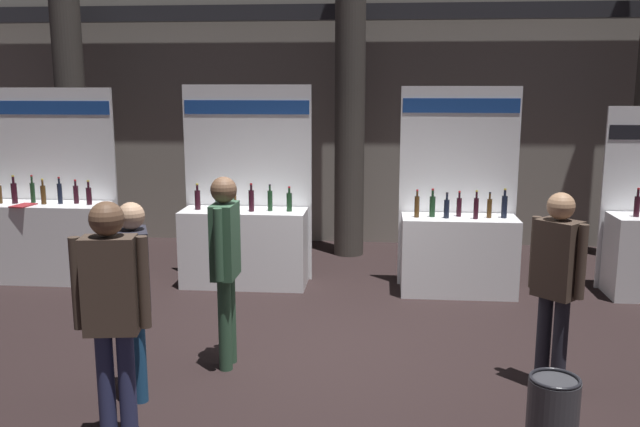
{
  "coord_description": "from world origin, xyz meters",
  "views": [
    {
      "loc": [
        0.48,
        -6.29,
        2.61
      ],
      "look_at": [
        -0.19,
        1.1,
        1.17
      ],
      "focal_mm": 37.77,
      "sensor_mm": 36.0,
      "label": 1
    }
  ],
  "objects_px": {
    "exhibitor_booth_2": "(458,244)",
    "trash_bin": "(552,417)",
    "visitor_2": "(225,256)",
    "visitor_4": "(556,274)",
    "exhibitor_booth_0": "(42,233)",
    "exhibitor_booth_1": "(245,237)",
    "visitor_1": "(112,304)",
    "visitor_0": "(135,283)"
  },
  "relations": [
    {
      "from": "trash_bin",
      "to": "visitor_2",
      "type": "relative_size",
      "value": 0.33
    },
    {
      "from": "visitor_2",
      "to": "visitor_4",
      "type": "distance_m",
      "value": 2.9
    },
    {
      "from": "exhibitor_booth_0",
      "to": "visitor_0",
      "type": "relative_size",
      "value": 1.53
    },
    {
      "from": "exhibitor_booth_0",
      "to": "trash_bin",
      "type": "xyz_separation_m",
      "value": [
        5.76,
        -3.92,
        -0.34
      ]
    },
    {
      "from": "exhibitor_booth_0",
      "to": "exhibitor_booth_1",
      "type": "relative_size",
      "value": 0.98
    },
    {
      "from": "exhibitor_booth_2",
      "to": "visitor_1",
      "type": "height_order",
      "value": "exhibitor_booth_2"
    },
    {
      "from": "visitor_1",
      "to": "visitor_4",
      "type": "xyz_separation_m",
      "value": [
        3.36,
        1.26,
        -0.06
      ]
    },
    {
      "from": "exhibitor_booth_0",
      "to": "exhibitor_booth_2",
      "type": "distance_m",
      "value": 5.5
    },
    {
      "from": "exhibitor_booth_2",
      "to": "visitor_4",
      "type": "relative_size",
      "value": 1.49
    },
    {
      "from": "visitor_0",
      "to": "visitor_2",
      "type": "bearing_deg",
      "value": -62.51
    },
    {
      "from": "trash_bin",
      "to": "visitor_1",
      "type": "distance_m",
      "value": 3.21
    },
    {
      "from": "exhibitor_booth_1",
      "to": "visitor_1",
      "type": "relative_size",
      "value": 1.43
    },
    {
      "from": "visitor_2",
      "to": "visitor_0",
      "type": "bearing_deg",
      "value": 140.18
    },
    {
      "from": "exhibitor_booth_1",
      "to": "trash_bin",
      "type": "distance_m",
      "value": 4.96
    },
    {
      "from": "trash_bin",
      "to": "visitor_0",
      "type": "relative_size",
      "value": 0.36
    },
    {
      "from": "exhibitor_booth_2",
      "to": "visitor_0",
      "type": "bearing_deg",
      "value": -132.93
    },
    {
      "from": "visitor_0",
      "to": "visitor_4",
      "type": "bearing_deg",
      "value": -104.11
    },
    {
      "from": "trash_bin",
      "to": "visitor_0",
      "type": "distance_m",
      "value": 3.37
    },
    {
      "from": "exhibitor_booth_0",
      "to": "visitor_4",
      "type": "xyz_separation_m",
      "value": [
        6.01,
        -2.82,
        0.39
      ]
    },
    {
      "from": "visitor_0",
      "to": "trash_bin",
      "type": "bearing_deg",
      "value": -122.88
    },
    {
      "from": "visitor_1",
      "to": "visitor_2",
      "type": "xyz_separation_m",
      "value": [
        0.47,
        1.48,
        -0.02
      ]
    },
    {
      "from": "exhibitor_booth_2",
      "to": "visitor_0",
      "type": "relative_size",
      "value": 1.54
    },
    {
      "from": "exhibitor_booth_1",
      "to": "visitor_0",
      "type": "bearing_deg",
      "value": -94.16
    },
    {
      "from": "exhibitor_booth_0",
      "to": "visitor_0",
      "type": "height_order",
      "value": "exhibitor_booth_0"
    },
    {
      "from": "exhibitor_booth_0",
      "to": "visitor_1",
      "type": "height_order",
      "value": "exhibitor_booth_0"
    },
    {
      "from": "trash_bin",
      "to": "visitor_2",
      "type": "xyz_separation_m",
      "value": [
        -2.64,
        1.33,
        0.77
      ]
    },
    {
      "from": "exhibitor_booth_0",
      "to": "exhibitor_booth_1",
      "type": "bearing_deg",
      "value": 0.4
    },
    {
      "from": "exhibitor_booth_2",
      "to": "visitor_1",
      "type": "xyz_separation_m",
      "value": [
        -2.86,
        -4.0,
        0.47
      ]
    },
    {
      "from": "visitor_2",
      "to": "exhibitor_booth_2",
      "type": "bearing_deg",
      "value": -42.77
    },
    {
      "from": "visitor_1",
      "to": "visitor_2",
      "type": "distance_m",
      "value": 1.56
    },
    {
      "from": "exhibitor_booth_1",
      "to": "visitor_4",
      "type": "xyz_separation_m",
      "value": [
        3.25,
        -2.84,
        0.4
      ]
    },
    {
      "from": "exhibitor_booth_2",
      "to": "visitor_0",
      "type": "height_order",
      "value": "exhibitor_booth_2"
    },
    {
      "from": "exhibitor_booth_2",
      "to": "trash_bin",
      "type": "distance_m",
      "value": 3.86
    },
    {
      "from": "exhibitor_booth_0",
      "to": "visitor_1",
      "type": "relative_size",
      "value": 1.4
    },
    {
      "from": "trash_bin",
      "to": "visitor_1",
      "type": "xyz_separation_m",
      "value": [
        -3.11,
        -0.16,
        0.79
      ]
    },
    {
      "from": "visitor_2",
      "to": "visitor_4",
      "type": "bearing_deg",
      "value": -93.57
    },
    {
      "from": "visitor_0",
      "to": "visitor_1",
      "type": "height_order",
      "value": "visitor_1"
    },
    {
      "from": "exhibitor_booth_2",
      "to": "visitor_4",
      "type": "height_order",
      "value": "exhibitor_booth_2"
    },
    {
      "from": "exhibitor_booth_1",
      "to": "visitor_1",
      "type": "xyz_separation_m",
      "value": [
        -0.11,
        -4.1,
        0.46
      ]
    },
    {
      "from": "exhibitor_booth_0",
      "to": "visitor_2",
      "type": "bearing_deg",
      "value": -39.81
    },
    {
      "from": "trash_bin",
      "to": "visitor_0",
      "type": "xyz_separation_m",
      "value": [
        -3.24,
        0.63,
        0.7
      ]
    },
    {
      "from": "exhibitor_booth_2",
      "to": "visitor_2",
      "type": "distance_m",
      "value": 3.49
    }
  ]
}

